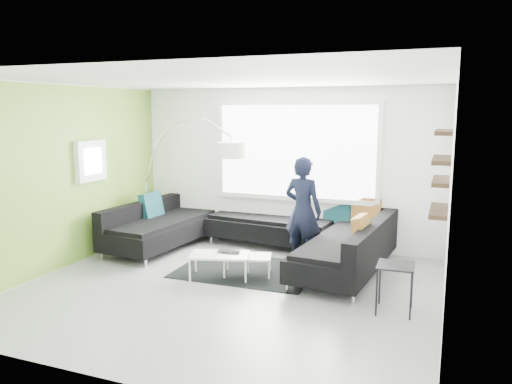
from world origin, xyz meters
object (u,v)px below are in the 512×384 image
(sectional_sofa, at_px, (250,233))
(coffee_table, at_px, (234,265))
(arc_lamp, at_px, (146,182))
(person, at_px, (303,211))
(laptop, at_px, (228,253))
(side_table, at_px, (395,288))

(sectional_sofa, xyz_separation_m, coffee_table, (0.15, -1.00, -0.23))
(arc_lamp, height_order, person, arc_lamp)
(coffee_table, bearing_deg, sectional_sofa, 81.41)
(coffee_table, height_order, laptop, laptop)
(side_table, bearing_deg, person, 137.17)
(side_table, xyz_separation_m, person, (-1.58, 1.46, 0.56))
(laptop, bearing_deg, arc_lamp, 146.90)
(person, bearing_deg, laptop, 63.11)
(side_table, distance_m, laptop, 2.44)
(side_table, bearing_deg, sectional_sofa, 149.22)
(coffee_table, xyz_separation_m, side_table, (2.33, -0.48, 0.12))
(arc_lamp, xyz_separation_m, person, (2.95, -0.11, -0.29))
(person, bearing_deg, side_table, 148.79)
(coffee_table, relative_size, person, 0.63)
(sectional_sofa, relative_size, person, 2.67)
(coffee_table, xyz_separation_m, person, (0.75, 0.98, 0.68))
(person, height_order, laptop, person)
(coffee_table, relative_size, laptop, 3.03)
(sectional_sofa, distance_m, arc_lamp, 2.18)
(coffee_table, bearing_deg, side_table, -28.79)
(coffee_table, bearing_deg, person, 35.29)
(arc_lamp, xyz_separation_m, laptop, (2.13, -1.15, -0.77))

